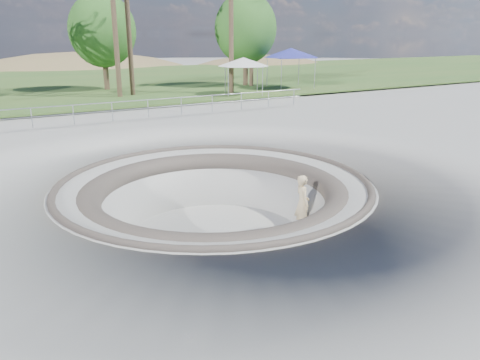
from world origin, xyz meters
The scene contains 11 objects.
ground centered at (0.00, 0.00, 0.00)m, with size 180.00×180.00×0.00m, color #9D9D98.
skate_bowl centered at (0.00, 0.00, -1.83)m, with size 14.00×14.00×4.10m.
grass_strip centered at (0.00, 34.00, 0.22)m, with size 180.00×36.00×0.12m.
distant_hills centered at (3.78, 57.17, -7.02)m, with size 103.20×45.00×28.60m.
safety_railing centered at (0.00, 12.00, 0.69)m, with size 25.00×0.06×1.03m.
skateboard centered at (2.70, -1.24, -1.84)m, with size 0.76×0.23×0.08m.
skater centered at (2.70, -1.24, -0.83)m, with size 0.72×0.47×1.98m, color #D2B888.
canopy_white centered at (11.66, 18.00, 2.65)m, with size 4.92×4.92×2.71m.
canopy_blue centered at (17.46, 19.98, 3.13)m, with size 6.33×6.33×3.25m.
bushy_tree_mid centered at (3.48, 26.25, 4.92)m, with size 5.31×4.83×7.66m.
bushy_tree_right centered at (15.16, 23.57, 5.09)m, with size 5.50×5.00×7.94m.
Camera 1 is at (-6.56, -13.04, 4.64)m, focal length 35.00 mm.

